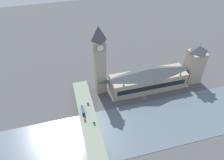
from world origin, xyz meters
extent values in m
plane|color=#4C4C4F|center=(0.00, 0.00, 0.00)|extent=(600.00, 600.00, 0.00)
cube|color=slate|center=(-34.26, 0.00, 0.15)|extent=(56.53, 360.00, 0.30)
cube|color=tan|center=(14.13, -8.00, 9.65)|extent=(22.26, 83.23, 19.30)
cube|color=black|center=(2.85, -8.00, 10.61)|extent=(0.40, 76.57, 5.79)
pyramid|color=#3D4247|center=(14.13, -8.00, 23.19)|extent=(21.81, 81.56, 7.78)
cone|color=gray|center=(4.00, -39.63, 21.80)|extent=(2.20, 2.20, 5.00)
cone|color=gray|center=(4.00, -8.00, 21.80)|extent=(2.20, 2.20, 5.00)
cone|color=gray|center=(4.00, 23.63, 21.80)|extent=(2.20, 2.20, 5.00)
cube|color=tan|center=(24.19, 42.96, 31.65)|extent=(10.70, 10.70, 63.29)
cube|color=gray|center=(24.19, 42.96, 58.48)|extent=(11.34, 11.34, 9.63)
cylinder|color=black|center=(18.66, 42.96, 58.48)|extent=(0.50, 6.94, 6.94)
cylinder|color=silver|center=(18.55, 42.96, 58.48)|extent=(0.62, 6.42, 6.42)
cylinder|color=black|center=(29.71, 42.96, 58.48)|extent=(0.50, 6.94, 6.94)
cylinder|color=silver|center=(29.82, 42.96, 58.48)|extent=(0.62, 6.42, 6.42)
cylinder|color=black|center=(24.19, 37.44, 58.48)|extent=(6.94, 0.50, 6.94)
cylinder|color=silver|center=(24.19, 37.33, 58.48)|extent=(6.42, 0.62, 6.42)
cylinder|color=black|center=(24.19, 48.49, 58.48)|extent=(6.94, 0.50, 6.94)
cylinder|color=silver|center=(24.19, 48.60, 58.48)|extent=(6.42, 0.62, 6.42)
pyramid|color=#424247|center=(24.19, 42.96, 70.62)|extent=(10.91, 10.91, 14.65)
cube|color=tan|center=(14.13, -61.83, 19.32)|extent=(16.43, 16.43, 38.64)
pyramid|color=#3D4247|center=(14.13, -61.83, 42.34)|extent=(16.43, 16.43, 7.39)
cylinder|color=#333338|center=(14.13, -61.83, 48.04)|extent=(0.30, 0.30, 4.00)
cube|color=#5D6A59|center=(-34.26, 64.31, 2.01)|extent=(3.00, 13.58, 4.02)
cube|color=#5D6A59|center=(16.51, 64.31, 2.01)|extent=(3.00, 13.58, 4.02)
cube|color=gray|center=(-34.26, 64.31, 4.62)|extent=(145.06, 15.98, 1.20)
cube|color=navy|center=(-7.12, 67.88, 6.66)|extent=(10.69, 2.46, 1.96)
cube|color=black|center=(-7.12, 67.88, 7.05)|extent=(9.62, 2.52, 0.86)
cube|color=navy|center=(-7.12, 67.88, 8.79)|extent=(10.48, 2.46, 2.30)
cube|color=black|center=(-7.12, 67.88, 8.91)|extent=(9.62, 2.52, 1.11)
cube|color=navy|center=(-7.12, 67.88, 10.02)|extent=(10.37, 2.34, 0.16)
cylinder|color=black|center=(-2.68, 66.76, 5.79)|extent=(1.13, 0.28, 1.13)
cylinder|color=black|center=(-2.68, 69.00, 5.79)|extent=(1.13, 0.28, 1.13)
cylinder|color=black|center=(-11.44, 66.76, 5.79)|extent=(1.13, 0.28, 1.13)
cylinder|color=black|center=(-11.44, 69.00, 5.79)|extent=(1.13, 0.28, 1.13)
cube|color=navy|center=(1.73, 61.38, 5.77)|extent=(4.20, 1.89, 0.61)
cube|color=black|center=(1.60, 61.38, 6.34)|extent=(2.18, 1.70, 0.53)
cylinder|color=black|center=(3.36, 60.53, 5.56)|extent=(0.67, 0.22, 0.67)
cylinder|color=black|center=(3.36, 62.24, 5.56)|extent=(0.67, 0.22, 0.67)
cylinder|color=black|center=(0.10, 60.53, 5.56)|extent=(0.67, 0.22, 0.67)
cylinder|color=black|center=(0.10, 62.24, 5.56)|extent=(0.67, 0.22, 0.67)
cube|color=maroon|center=(-17.75, 67.89, 5.76)|extent=(4.18, 1.84, 0.63)
cube|color=black|center=(-17.87, 67.89, 6.30)|extent=(2.18, 1.66, 0.45)
cylinder|color=black|center=(-16.09, 67.06, 5.53)|extent=(0.61, 0.22, 0.61)
cylinder|color=black|center=(-16.09, 68.72, 5.53)|extent=(0.61, 0.22, 0.61)
cylinder|color=black|center=(-19.41, 67.06, 5.53)|extent=(0.61, 0.22, 0.61)
cylinder|color=black|center=(-19.41, 68.72, 5.53)|extent=(0.61, 0.22, 0.61)
cube|color=#2D5638|center=(-23.66, 60.24, 5.80)|extent=(3.94, 1.87, 0.67)
cube|color=black|center=(-23.78, 60.24, 6.35)|extent=(2.05, 1.69, 0.43)
cylinder|color=black|center=(-22.17, 59.39, 5.56)|extent=(0.68, 0.22, 0.68)
cylinder|color=black|center=(-22.17, 61.08, 5.56)|extent=(0.68, 0.22, 0.68)
cylinder|color=black|center=(-25.15, 59.39, 5.56)|extent=(0.68, 0.22, 0.68)
cylinder|color=black|center=(-25.15, 61.08, 5.56)|extent=(0.68, 0.22, 0.68)
camera|label=1|loc=(-149.83, 77.64, 166.57)|focal=35.00mm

